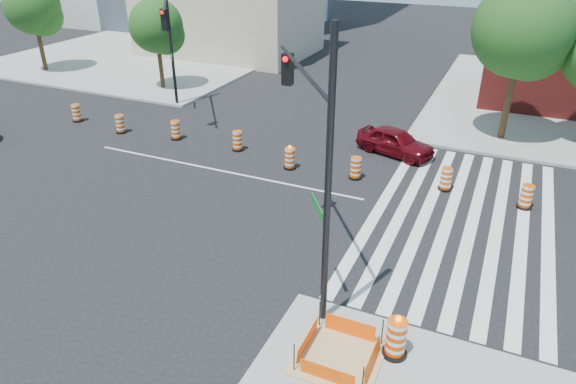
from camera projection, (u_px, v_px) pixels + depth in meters
name	position (u px, v px, depth m)	size (l,w,h in m)	color
ground	(221.00, 171.00, 24.17)	(120.00, 120.00, 0.00)	black
sidewalk_nw	(149.00, 54.00, 45.20)	(22.00, 22.00, 0.15)	gray
crosswalk_east	(461.00, 219.00, 20.20)	(6.75, 13.50, 0.01)	silver
lane_centerline	(221.00, 171.00, 24.17)	(14.00, 0.12, 0.01)	silver
excavation_pit	(339.00, 356.00, 13.54)	(2.20, 2.20, 0.90)	tan
red_coupe	(395.00, 141.00, 25.62)	(1.59, 3.96, 1.35)	#52070E
signal_pole_se	(313.00, 137.00, 14.18)	(3.76, 5.23, 8.34)	black
signal_pole_nw	(168.00, 27.00, 28.99)	(3.76, 5.25, 8.36)	black
pit_drum	(396.00, 339.00, 13.43)	(0.67, 0.67, 1.31)	black
tree_north_a	(34.00, 10.00, 38.17)	(4.03, 4.03, 6.86)	#382314
tree_north_b	(157.00, 29.00, 34.18)	(3.57, 3.57, 6.07)	#382314
tree_north_c	(523.00, 34.00, 25.09)	(4.83, 4.83, 8.22)	#382314
median_drum_0	(77.00, 113.00, 29.98)	(0.60, 0.60, 1.02)	black
median_drum_1	(120.00, 124.00, 28.35)	(0.60, 0.60, 1.02)	black
median_drum_2	(176.00, 131.00, 27.50)	(0.60, 0.60, 1.02)	black
median_drum_3	(238.00, 141.00, 26.14)	(0.60, 0.60, 1.02)	black
median_drum_4	(290.00, 159.00, 24.19)	(0.60, 0.60, 1.18)	black
median_drum_5	(356.00, 169.00, 23.24)	(0.60, 0.60, 1.02)	black
median_drum_6	(446.00, 180.00, 22.24)	(0.60, 0.60, 1.02)	black
median_drum_7	(526.00, 197.00, 20.80)	(0.60, 0.60, 1.02)	black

